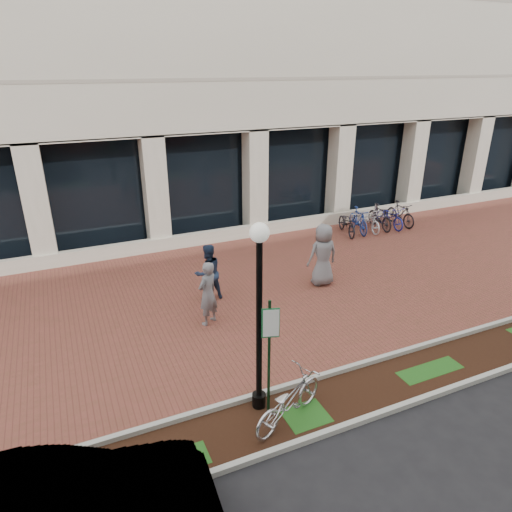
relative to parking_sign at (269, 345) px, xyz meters
name	(u,v)px	position (x,y,z in m)	size (l,w,h in m)	color
ground	(260,290)	(2.08, 4.99, -1.61)	(120.00, 120.00, 0.00)	black
brick_plaza	(260,290)	(2.08, 4.99, -1.61)	(40.00, 9.00, 0.01)	brown
planting_strip	(361,392)	(2.08, -0.26, -1.61)	(40.00, 1.50, 0.01)	black
curb_plaza_side	(342,370)	(2.08, 0.49, -1.55)	(40.00, 0.12, 0.12)	#A3A49B
curb_street_side	(384,412)	(2.08, -1.01, -1.55)	(40.00, 0.12, 0.12)	#A3A49B
parking_sign	(269,345)	(0.00, 0.00, 0.00)	(0.34, 0.07, 2.55)	#123318
lamppost	(259,310)	(-0.10, 0.25, 0.64)	(0.36, 0.36, 3.97)	black
locked_bicycle	(289,400)	(0.25, -0.36, -1.11)	(0.67, 1.91, 1.00)	silver
pedestrian_left	(208,294)	(0.00, 3.77, -0.72)	(0.65, 0.43, 1.79)	slate
pedestrian_mid	(208,273)	(0.45, 5.08, -0.74)	(0.85, 0.66, 1.74)	#1C2B46
pedestrian_right	(323,255)	(4.06, 4.61, -0.61)	(0.98, 0.63, 2.00)	slate
bollard	(375,214)	(9.21, 8.63, -1.10)	(0.12, 0.12, 1.00)	silver
bike_rack_cluster	(374,218)	(8.81, 8.18, -1.12)	(3.53, 1.88, 1.04)	black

